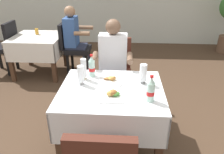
{
  "coord_description": "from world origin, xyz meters",
  "views": [
    {
      "loc": [
        0.06,
        -1.99,
        1.78
      ],
      "look_at": [
        -0.06,
        0.02,
        0.81
      ],
      "focal_mm": 34.95,
      "sensor_mm": 36.0,
      "label": 1
    }
  ],
  "objects_px": {
    "plate_far_diner": "(111,80)",
    "background_chair_left": "(5,45)",
    "chair_far_diner_seat": "(115,70)",
    "beer_glass_right": "(84,69)",
    "seated_diner_far": "(113,62)",
    "beer_glass_left": "(143,73)",
    "cola_bottle_secondary": "(151,90)",
    "beer_glass_middle": "(81,75)",
    "background_table_tumbler": "(37,31)",
    "background_chair_right": "(73,46)",
    "background_dining_table": "(39,46)",
    "plate_near_camera": "(113,95)",
    "background_patron": "(75,38)",
    "main_dining_table": "(111,103)",
    "cola_bottle_primary": "(92,67)"
  },
  "relations": [
    {
      "from": "chair_far_diner_seat",
      "to": "background_chair_left",
      "type": "distance_m",
      "value": 2.35
    },
    {
      "from": "chair_far_diner_seat",
      "to": "background_chair_right",
      "type": "relative_size",
      "value": 1.0
    },
    {
      "from": "cola_bottle_primary",
      "to": "background_chair_right",
      "type": "xyz_separation_m",
      "value": [
        -0.59,
        1.59,
        -0.28
      ]
    },
    {
      "from": "beer_glass_middle",
      "to": "beer_glass_right",
      "type": "relative_size",
      "value": 0.87
    },
    {
      "from": "beer_glass_right",
      "to": "background_table_tumbler",
      "type": "distance_m",
      "value": 2.16
    },
    {
      "from": "plate_far_diner",
      "to": "cola_bottle_primary",
      "type": "distance_m",
      "value": 0.26
    },
    {
      "from": "cola_bottle_secondary",
      "to": "beer_glass_middle",
      "type": "bearing_deg",
      "value": 157.81
    },
    {
      "from": "beer_glass_middle",
      "to": "cola_bottle_primary",
      "type": "height_order",
      "value": "cola_bottle_primary"
    },
    {
      "from": "seated_diner_far",
      "to": "cola_bottle_secondary",
      "type": "relative_size",
      "value": 4.98
    },
    {
      "from": "main_dining_table",
      "to": "background_dining_table",
      "type": "relative_size",
      "value": 1.18
    },
    {
      "from": "plate_near_camera",
      "to": "cola_bottle_secondary",
      "type": "bearing_deg",
      "value": -7.35
    },
    {
      "from": "beer_glass_left",
      "to": "cola_bottle_primary",
      "type": "distance_m",
      "value": 0.57
    },
    {
      "from": "plate_far_diner",
      "to": "background_chair_right",
      "type": "height_order",
      "value": "background_chair_right"
    },
    {
      "from": "plate_far_diner",
      "to": "background_patron",
      "type": "distance_m",
      "value": 1.86
    },
    {
      "from": "main_dining_table",
      "to": "cola_bottle_primary",
      "type": "bearing_deg",
      "value": 130.1
    },
    {
      "from": "chair_far_diner_seat",
      "to": "beer_glass_right",
      "type": "height_order",
      "value": "chair_far_diner_seat"
    },
    {
      "from": "background_chair_left",
      "to": "background_table_tumbler",
      "type": "bearing_deg",
      "value": 11.16
    },
    {
      "from": "chair_far_diner_seat",
      "to": "cola_bottle_secondary",
      "type": "relative_size",
      "value": 3.83
    },
    {
      "from": "plate_far_diner",
      "to": "background_chair_left",
      "type": "height_order",
      "value": "background_chair_left"
    },
    {
      "from": "background_patron",
      "to": "beer_glass_middle",
      "type": "bearing_deg",
      "value": -75.69
    },
    {
      "from": "cola_bottle_primary",
      "to": "background_patron",
      "type": "xyz_separation_m",
      "value": [
        -0.54,
        1.59,
        -0.13
      ]
    },
    {
      "from": "chair_far_diner_seat",
      "to": "background_dining_table",
      "type": "bearing_deg",
      "value": 144.88
    },
    {
      "from": "background_dining_table",
      "to": "background_chair_left",
      "type": "bearing_deg",
      "value": 180.0
    },
    {
      "from": "cola_bottle_secondary",
      "to": "background_chair_right",
      "type": "relative_size",
      "value": 0.26
    },
    {
      "from": "background_dining_table",
      "to": "plate_far_diner",
      "type": "bearing_deg",
      "value": -49.59
    },
    {
      "from": "background_dining_table",
      "to": "background_chair_right",
      "type": "bearing_deg",
      "value": 0.0
    },
    {
      "from": "chair_far_diner_seat",
      "to": "background_table_tumbler",
      "type": "height_order",
      "value": "chair_far_diner_seat"
    },
    {
      "from": "background_dining_table",
      "to": "seated_diner_far",
      "type": "bearing_deg",
      "value": -38.43
    },
    {
      "from": "background_dining_table",
      "to": "background_patron",
      "type": "distance_m",
      "value": 0.71
    },
    {
      "from": "plate_far_diner",
      "to": "seated_diner_far",
      "type": "bearing_deg",
      "value": 90.98
    },
    {
      "from": "background_table_tumbler",
      "to": "beer_glass_left",
      "type": "bearing_deg",
      "value": -45.36
    },
    {
      "from": "background_chair_left",
      "to": "beer_glass_right",
      "type": "bearing_deg",
      "value": -42.91
    },
    {
      "from": "chair_far_diner_seat",
      "to": "beer_glass_right",
      "type": "distance_m",
      "value": 0.77
    },
    {
      "from": "plate_near_camera",
      "to": "background_dining_table",
      "type": "height_order",
      "value": "plate_near_camera"
    },
    {
      "from": "seated_diner_far",
      "to": "cola_bottle_secondary",
      "type": "xyz_separation_m",
      "value": [
        0.39,
        -0.93,
        0.12
      ]
    },
    {
      "from": "beer_glass_left",
      "to": "background_chair_right",
      "type": "xyz_separation_m",
      "value": [
        -1.14,
        1.73,
        -0.28
      ]
    },
    {
      "from": "main_dining_table",
      "to": "background_chair_left",
      "type": "relative_size",
      "value": 1.07
    },
    {
      "from": "seated_diner_far",
      "to": "background_chair_left",
      "type": "height_order",
      "value": "seated_diner_far"
    },
    {
      "from": "background_dining_table",
      "to": "plate_near_camera",
      "type": "bearing_deg",
      "value": -53.74
    },
    {
      "from": "cola_bottle_primary",
      "to": "background_patron",
      "type": "height_order",
      "value": "background_patron"
    },
    {
      "from": "chair_far_diner_seat",
      "to": "background_chair_right",
      "type": "height_order",
      "value": "same"
    },
    {
      "from": "background_table_tumbler",
      "to": "plate_near_camera",
      "type": "bearing_deg",
      "value": -54.54
    },
    {
      "from": "main_dining_table",
      "to": "background_table_tumbler",
      "type": "relative_size",
      "value": 9.41
    },
    {
      "from": "beer_glass_left",
      "to": "beer_glass_middle",
      "type": "distance_m",
      "value": 0.64
    },
    {
      "from": "seated_diner_far",
      "to": "beer_glass_left",
      "type": "height_order",
      "value": "seated_diner_far"
    },
    {
      "from": "seated_diner_far",
      "to": "cola_bottle_secondary",
      "type": "bearing_deg",
      "value": -67.26
    },
    {
      "from": "seated_diner_far",
      "to": "background_patron",
      "type": "relative_size",
      "value": 1.0
    },
    {
      "from": "beer_glass_right",
      "to": "background_chair_right",
      "type": "distance_m",
      "value": 1.78
    },
    {
      "from": "plate_far_diner",
      "to": "main_dining_table",
      "type": "bearing_deg",
      "value": -83.45
    },
    {
      "from": "seated_diner_far",
      "to": "background_patron",
      "type": "bearing_deg",
      "value": 123.15
    }
  ]
}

